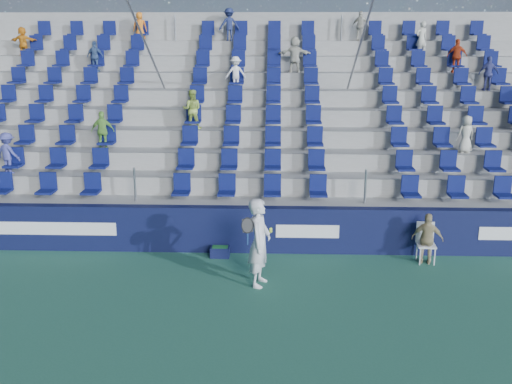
# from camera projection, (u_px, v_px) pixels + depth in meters

# --- Properties ---
(ground) EXTENTS (70.00, 70.00, 0.00)m
(ground) POSITION_uv_depth(u_px,v_px,m) (242.00, 307.00, 11.78)
(ground) COLOR #2B664F
(ground) RESTS_ON ground
(sponsor_wall) EXTENTS (24.00, 0.32, 1.20)m
(sponsor_wall) POSITION_uv_depth(u_px,v_px,m) (249.00, 229.00, 14.65)
(sponsor_wall) COLOR #0F1339
(sponsor_wall) RESTS_ON ground
(grandstand) EXTENTS (24.00, 8.17, 6.63)m
(grandstand) POSITION_uv_depth(u_px,v_px,m) (255.00, 136.00, 19.14)
(grandstand) COLOR #9D9D98
(grandstand) RESTS_ON ground
(tennis_player) EXTENTS (0.72, 0.82, 2.01)m
(tennis_player) POSITION_uv_depth(u_px,v_px,m) (259.00, 242.00, 12.60)
(tennis_player) COLOR silver
(tennis_player) RESTS_ON ground
(line_judge_chair) EXTENTS (0.46, 0.47, 0.99)m
(line_judge_chair) POSITION_uv_depth(u_px,v_px,m) (426.00, 239.00, 14.04)
(line_judge_chair) COLOR white
(line_judge_chair) RESTS_ON ground
(line_judge) EXTENTS (0.81, 0.51, 1.28)m
(line_judge) POSITION_uv_depth(u_px,v_px,m) (427.00, 239.00, 13.87)
(line_judge) COLOR tan
(line_judge) RESTS_ON ground
(ball_bin) EXTENTS (0.49, 0.32, 0.27)m
(ball_bin) POSITION_uv_depth(u_px,v_px,m) (220.00, 251.00, 14.41)
(ball_bin) COLOR #0F1339
(ball_bin) RESTS_ON ground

